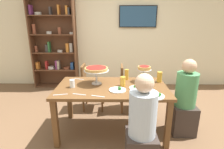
{
  "coord_description": "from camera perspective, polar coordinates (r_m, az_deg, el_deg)",
  "views": [
    {
      "loc": [
        0.04,
        -2.41,
        1.65
      ],
      "look_at": [
        0.0,
        0.1,
        0.89
      ],
      "focal_mm": 28.44,
      "sensor_mm": 36.0,
      "label": 1
    }
  ],
  "objects": [
    {
      "name": "ground_plane",
      "position": [
        2.92,
        -0.03,
        -17.52
      ],
      "size": [
        12.0,
        12.0,
        0.0
      ],
      "primitive_type": "plane",
      "color": "brown"
    },
    {
      "name": "rear_partition",
      "position": [
        4.62,
        0.4,
        13.77
      ],
      "size": [
        8.0,
        0.12,
        2.8
      ],
      "primitive_type": "cube",
      "color": "beige",
      "rests_on": "ground_plane"
    },
    {
      "name": "dining_table",
      "position": [
        2.61,
        -0.03,
        -5.73
      ],
      "size": [
        1.6,
        0.88,
        0.74
      ],
      "color": "brown",
      "rests_on": "ground_plane"
    },
    {
      "name": "bookshelf",
      "position": [
        4.71,
        -18.02,
        9.47
      ],
      "size": [
        1.1,
        0.3,
        2.21
      ],
      "color": "brown",
      "rests_on": "ground_plane"
    },
    {
      "name": "television",
      "position": [
        4.55,
        8.33,
        17.97
      ],
      "size": [
        0.91,
        0.05,
        0.51
      ],
      "color": "black"
    },
    {
      "name": "diner_near_right",
      "position": [
        2.07,
        9.53,
        -17.44
      ],
      "size": [
        0.34,
        0.34,
        1.15
      ],
      "rotation": [
        0.0,
        0.0,
        1.57
      ],
      "color": "#382D28",
      "rests_on": "ground_plane"
    },
    {
      "name": "diner_head_east",
      "position": [
        2.86,
        22.28,
        -8.41
      ],
      "size": [
        0.34,
        0.34,
        1.15
      ],
      "rotation": [
        0.0,
        0.0,
        3.14
      ],
      "color": "#382D28",
      "rests_on": "ground_plane"
    },
    {
      "name": "chair_far_left",
      "position": [
        3.42,
        -7.17,
        -3.21
      ],
      "size": [
        0.4,
        0.4,
        0.87
      ],
      "rotation": [
        0.0,
        0.0,
        -1.57
      ],
      "color": "brown",
      "rests_on": "ground_plane"
    },
    {
      "name": "chair_far_right",
      "position": [
        3.35,
        4.99,
        -3.56
      ],
      "size": [
        0.4,
        0.4,
        0.87
      ],
      "rotation": [
        0.0,
        0.0,
        -1.57
      ],
      "color": "brown",
      "rests_on": "ground_plane"
    },
    {
      "name": "deep_dish_pizza_stand",
      "position": [
        2.63,
        -5.07,
        1.48
      ],
      "size": [
        0.37,
        0.37,
        0.25
      ],
      "color": "silver",
      "rests_on": "dining_table"
    },
    {
      "name": "personal_pizza_stand",
      "position": [
        2.78,
        10.28,
        1.5
      ],
      "size": [
        0.23,
        0.23,
        0.25
      ],
      "color": "silver",
      "rests_on": "dining_table"
    },
    {
      "name": "salad_plate_near_diner",
      "position": [
        2.5,
        7.93,
        -4.07
      ],
      "size": [
        0.22,
        0.22,
        0.07
      ],
      "color": "white",
      "rests_on": "dining_table"
    },
    {
      "name": "salad_plate_far_diner",
      "position": [
        2.3,
        13.55,
        -6.39
      ],
      "size": [
        0.26,
        0.26,
        0.07
      ],
      "color": "white",
      "rests_on": "dining_table"
    },
    {
      "name": "salad_plate_spare",
      "position": [
        2.43,
        1.89,
        -4.91
      ],
      "size": [
        0.23,
        0.23,
        0.06
      ],
      "color": "white",
      "rests_on": "dining_table"
    },
    {
      "name": "beer_glass_amber_tall",
      "position": [
        2.86,
        4.7,
        -0.03
      ],
      "size": [
        0.06,
        0.06,
        0.17
      ],
      "primitive_type": "cylinder",
      "color": "gold",
      "rests_on": "dining_table"
    },
    {
      "name": "beer_glass_amber_short",
      "position": [
        2.83,
        15.03,
        -0.77
      ],
      "size": [
        0.08,
        0.08,
        0.16
      ],
      "primitive_type": "cylinder",
      "color": "gold",
      "rests_on": "dining_table"
    },
    {
      "name": "beer_glass_amber_spare",
      "position": [
        2.58,
        3.5,
        -2.21
      ],
      "size": [
        0.08,
        0.08,
        0.14
      ],
      "primitive_type": "cylinder",
      "color": "gold",
      "rests_on": "dining_table"
    },
    {
      "name": "water_glass_clear_near",
      "position": [
        2.59,
        -12.67,
        -2.82
      ],
      "size": [
        0.07,
        0.07,
        0.11
      ],
      "primitive_type": "cylinder",
      "color": "white",
      "rests_on": "dining_table"
    },
    {
      "name": "cutlery_fork_near",
      "position": [
        2.26,
        -4.56,
        -6.98
      ],
      "size": [
        0.18,
        0.06,
        0.0
      ],
      "primitive_type": "cube",
      "rotation": [
        0.0,
        0.0,
        -0.28
      ],
      "color": "silver",
      "rests_on": "dining_table"
    },
    {
      "name": "cutlery_knife_near",
      "position": [
        2.34,
        -10.47,
        -6.31
      ],
      "size": [
        0.18,
        0.06,
        0.0
      ],
      "primitive_type": "cube",
      "rotation": [
        0.0,
        0.0,
        -0.23
      ],
      "color": "silver",
      "rests_on": "dining_table"
    },
    {
      "name": "cutlery_fork_far",
      "position": [
        2.94,
        -10.58,
        -1.44
      ],
      "size": [
        0.17,
        0.08,
        0.0
      ],
      "primitive_type": "cube",
      "rotation": [
        0.0,
        0.0,
        2.8
      ],
      "color": "silver",
      "rests_on": "dining_table"
    },
    {
      "name": "cutlery_knife_far",
      "position": [
        2.39,
        -16.24,
        -6.23
      ],
      "size": [
        0.18,
        0.06,
        0.0
      ],
      "primitive_type": "cube",
      "rotation": [
        0.0,
        0.0,
        0.24
      ],
      "color": "silver",
      "rests_on": "dining_table"
    }
  ]
}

